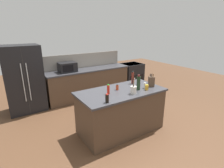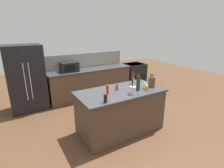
{
  "view_description": "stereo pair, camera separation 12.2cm",
  "coord_description": "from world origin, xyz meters",
  "px_view_note": "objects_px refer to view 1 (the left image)",
  "views": [
    {
      "loc": [
        -2.03,
        -2.77,
        2.19
      ],
      "look_at": [
        0.0,
        0.35,
        0.99
      ],
      "focal_mm": 28.0,
      "sensor_mm": 36.0,
      "label": 1
    },
    {
      "loc": [
        -1.93,
        -2.83,
        2.19
      ],
      "look_at": [
        0.0,
        0.35,
        0.99
      ],
      "focal_mm": 28.0,
      "sensor_mm": 36.0,
      "label": 2
    }
  ],
  "objects_px": {
    "utensil_crock": "(133,90)",
    "wine_bottle": "(138,83)",
    "refrigerator": "(24,79)",
    "hot_sauce_bottle": "(108,90)",
    "honey_jar": "(147,87)",
    "range_oven": "(131,75)",
    "soy_sauce_bottle": "(107,98)",
    "salt_shaker": "(145,85)",
    "knife_block": "(151,81)",
    "vinegar_bottle": "(133,78)",
    "microwave": "(67,67)",
    "spice_jar_paprika": "(117,87)"
  },
  "relations": [
    {
      "from": "utensil_crock",
      "to": "wine_bottle",
      "type": "distance_m",
      "value": 0.27
    },
    {
      "from": "refrigerator",
      "to": "hot_sauce_bottle",
      "type": "relative_size",
      "value": 8.93
    },
    {
      "from": "honey_jar",
      "to": "range_oven",
      "type": "bearing_deg",
      "value": 56.87
    },
    {
      "from": "range_oven",
      "to": "soy_sauce_bottle",
      "type": "distance_m",
      "value": 3.72
    },
    {
      "from": "salt_shaker",
      "to": "knife_block",
      "type": "bearing_deg",
      "value": 5.43
    },
    {
      "from": "vinegar_bottle",
      "to": "honey_jar",
      "type": "bearing_deg",
      "value": -94.47
    },
    {
      "from": "wine_bottle",
      "to": "hot_sauce_bottle",
      "type": "relative_size",
      "value": 1.63
    },
    {
      "from": "microwave",
      "to": "wine_bottle",
      "type": "height_order",
      "value": "wine_bottle"
    },
    {
      "from": "refrigerator",
      "to": "soy_sauce_bottle",
      "type": "relative_size",
      "value": 11.01
    },
    {
      "from": "honey_jar",
      "to": "hot_sauce_bottle",
      "type": "xyz_separation_m",
      "value": [
        -0.81,
        0.24,
        0.04
      ]
    },
    {
      "from": "utensil_crock",
      "to": "soy_sauce_bottle",
      "type": "relative_size",
      "value": 1.98
    },
    {
      "from": "refrigerator",
      "to": "microwave",
      "type": "height_order",
      "value": "refrigerator"
    },
    {
      "from": "utensil_crock",
      "to": "soy_sauce_bottle",
      "type": "bearing_deg",
      "value": -172.36
    },
    {
      "from": "microwave",
      "to": "spice_jar_paprika",
      "type": "bearing_deg",
      "value": -81.08
    },
    {
      "from": "honey_jar",
      "to": "spice_jar_paprika",
      "type": "height_order",
      "value": "honey_jar"
    },
    {
      "from": "range_oven",
      "to": "wine_bottle",
      "type": "relative_size",
      "value": 2.83
    },
    {
      "from": "microwave",
      "to": "wine_bottle",
      "type": "distance_m",
      "value": 2.46
    },
    {
      "from": "wine_bottle",
      "to": "soy_sauce_bottle",
      "type": "distance_m",
      "value": 0.93
    },
    {
      "from": "range_oven",
      "to": "salt_shaker",
      "type": "bearing_deg",
      "value": -123.62
    },
    {
      "from": "wine_bottle",
      "to": "vinegar_bottle",
      "type": "xyz_separation_m",
      "value": [
        0.19,
        0.41,
        -0.01
      ]
    },
    {
      "from": "knife_block",
      "to": "vinegar_bottle",
      "type": "relative_size",
      "value": 0.98
    },
    {
      "from": "knife_block",
      "to": "soy_sauce_bottle",
      "type": "distance_m",
      "value": 1.32
    },
    {
      "from": "range_oven",
      "to": "microwave",
      "type": "bearing_deg",
      "value": 180.0
    },
    {
      "from": "honey_jar",
      "to": "vinegar_bottle",
      "type": "distance_m",
      "value": 0.53
    },
    {
      "from": "utensil_crock",
      "to": "hot_sauce_bottle",
      "type": "height_order",
      "value": "utensil_crock"
    },
    {
      "from": "wine_bottle",
      "to": "vinegar_bottle",
      "type": "height_order",
      "value": "wine_bottle"
    },
    {
      "from": "wine_bottle",
      "to": "vinegar_bottle",
      "type": "relative_size",
      "value": 1.1
    },
    {
      "from": "microwave",
      "to": "honey_jar",
      "type": "height_order",
      "value": "microwave"
    },
    {
      "from": "microwave",
      "to": "vinegar_bottle",
      "type": "relative_size",
      "value": 1.7
    },
    {
      "from": "vinegar_bottle",
      "to": "salt_shaker",
      "type": "bearing_deg",
      "value": -90.39
    },
    {
      "from": "vinegar_bottle",
      "to": "spice_jar_paprika",
      "type": "relative_size",
      "value": 2.52
    },
    {
      "from": "knife_block",
      "to": "spice_jar_paprika",
      "type": "relative_size",
      "value": 2.47
    },
    {
      "from": "microwave",
      "to": "utensil_crock",
      "type": "distance_m",
      "value": 2.52
    },
    {
      "from": "honey_jar",
      "to": "microwave",
      "type": "bearing_deg",
      "value": 109.13
    },
    {
      "from": "honey_jar",
      "to": "wine_bottle",
      "type": "relative_size",
      "value": 0.37
    },
    {
      "from": "utensil_crock",
      "to": "vinegar_bottle",
      "type": "relative_size",
      "value": 1.08
    },
    {
      "from": "range_oven",
      "to": "honey_jar",
      "type": "xyz_separation_m",
      "value": [
        -1.6,
        -2.45,
        0.53
      ]
    },
    {
      "from": "soy_sauce_bottle",
      "to": "range_oven",
      "type": "bearing_deg",
      "value": 44.04
    },
    {
      "from": "honey_jar",
      "to": "spice_jar_paprika",
      "type": "relative_size",
      "value": 1.02
    },
    {
      "from": "microwave",
      "to": "spice_jar_paprika",
      "type": "relative_size",
      "value": 4.29
    },
    {
      "from": "refrigerator",
      "to": "range_oven",
      "type": "relative_size",
      "value": 1.93
    },
    {
      "from": "refrigerator",
      "to": "utensil_crock",
      "type": "distance_m",
      "value": 3.03
    },
    {
      "from": "range_oven",
      "to": "salt_shaker",
      "type": "xyz_separation_m",
      "value": [
        -1.56,
        -2.35,
        0.54
      ]
    },
    {
      "from": "refrigerator",
      "to": "microwave",
      "type": "distance_m",
      "value": 1.21
    },
    {
      "from": "refrigerator",
      "to": "knife_block",
      "type": "relative_size",
      "value": 6.14
    },
    {
      "from": "refrigerator",
      "to": "honey_jar",
      "type": "xyz_separation_m",
      "value": [
        2.04,
        -2.51,
        0.11
      ]
    },
    {
      "from": "wine_bottle",
      "to": "spice_jar_paprika",
      "type": "distance_m",
      "value": 0.46
    },
    {
      "from": "microwave",
      "to": "salt_shaker",
      "type": "relative_size",
      "value": 3.8
    },
    {
      "from": "knife_block",
      "to": "soy_sauce_bottle",
      "type": "relative_size",
      "value": 1.79
    },
    {
      "from": "microwave",
      "to": "honey_jar",
      "type": "bearing_deg",
      "value": -70.87
    }
  ]
}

